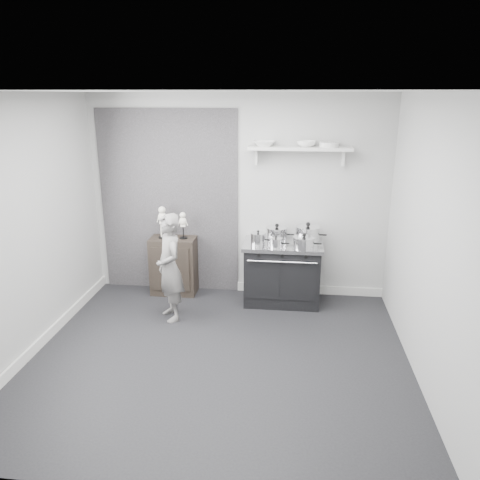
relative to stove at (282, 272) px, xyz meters
name	(u,v)px	position (x,y,z in m)	size (l,w,h in m)	color
ground	(218,357)	(-0.63, -1.48, -0.41)	(4.00, 4.00, 0.00)	black
room_shell	(210,203)	(-0.72, -1.33, 1.22)	(4.02, 3.62, 2.71)	#ADADAB
wall_shelf	(300,149)	(0.17, 0.20, 1.59)	(1.30, 0.26, 0.24)	silver
stove	(282,272)	(0.00, 0.00, 0.00)	(1.03, 0.64, 0.82)	black
side_cabinet	(174,265)	(-1.50, 0.13, -0.01)	(0.62, 0.36, 0.80)	black
child	(170,268)	(-1.35, -0.63, 0.25)	(0.49, 0.32, 1.34)	slate
pot_front_left	(258,239)	(-0.32, -0.11, 0.49)	(0.28, 0.19, 0.20)	silver
pot_back_left	(277,233)	(-0.09, 0.14, 0.50)	(0.37, 0.29, 0.22)	silver
pot_back_right	(308,234)	(0.32, 0.12, 0.51)	(0.41, 0.32, 0.26)	silver
pot_front_right	(304,243)	(0.26, -0.18, 0.48)	(0.36, 0.27, 0.20)	silver
pot_front_center	(276,243)	(-0.09, -0.17, 0.47)	(0.25, 0.17, 0.15)	silver
skeleton_full	(162,220)	(-1.63, 0.13, 0.64)	(0.14, 0.09, 0.50)	white
skeleton_torso	(183,223)	(-1.35, 0.13, 0.60)	(0.12, 0.08, 0.42)	white
bowl_large	(264,143)	(-0.28, 0.19, 1.66)	(0.28, 0.28, 0.07)	white
bowl_small	(306,144)	(0.25, 0.19, 1.66)	(0.24, 0.24, 0.07)	white
plate_stack	(329,145)	(0.53, 0.19, 1.66)	(0.25, 0.25, 0.06)	silver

